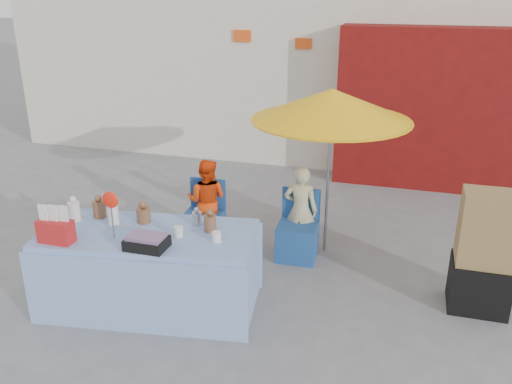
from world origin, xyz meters
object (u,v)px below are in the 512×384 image
(chair_left, at_px, (204,226))
(umbrella, at_px, (332,106))
(vendor_beige, at_px, (300,210))
(market_table, at_px, (150,268))
(vendor_orange, at_px, (207,201))
(chair_right, at_px, (297,238))
(box_stack, at_px, (483,256))

(chair_left, relative_size, umbrella, 0.41)
(vendor_beige, bearing_deg, market_table, 50.14)
(vendor_orange, distance_m, umbrella, 2.04)
(market_table, height_order, vendor_orange, market_table)
(vendor_orange, relative_size, umbrella, 0.54)
(market_table, distance_m, umbrella, 2.78)
(chair_right, relative_size, box_stack, 0.65)
(chair_left, relative_size, vendor_orange, 0.75)
(chair_left, distance_m, umbrella, 2.27)
(market_table, bearing_deg, chair_right, 41.54)
(chair_right, bearing_deg, vendor_orange, 171.68)
(chair_left, distance_m, box_stack, 3.39)
(market_table, height_order, box_stack, market_table)
(box_stack, bearing_deg, chair_left, 170.32)
(market_table, relative_size, vendor_beige, 2.04)
(chair_left, height_order, chair_right, same)
(chair_right, distance_m, vendor_orange, 1.29)
(market_table, height_order, vendor_beige, market_table)
(vendor_beige, height_order, box_stack, box_stack)
(vendor_orange, distance_m, vendor_beige, 1.25)
(chair_right, distance_m, vendor_beige, 0.35)
(chair_right, bearing_deg, umbrella, 41.20)
(chair_left, relative_size, chair_right, 1.00)
(market_table, xyz_separation_m, box_stack, (3.33, 0.93, 0.17))
(vendor_beige, xyz_separation_m, umbrella, (0.30, 0.15, 1.31))
(market_table, height_order, chair_left, market_table)
(umbrella, height_order, box_stack, umbrella)
(vendor_orange, height_order, vendor_beige, vendor_beige)
(market_table, xyz_separation_m, vendor_beige, (1.26, 1.63, 0.14))
(chair_left, bearing_deg, market_table, -92.56)
(chair_right, height_order, vendor_beige, vendor_beige)
(chair_right, bearing_deg, vendor_beige, 87.55)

